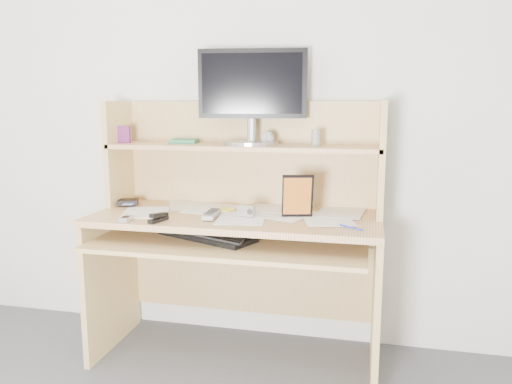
% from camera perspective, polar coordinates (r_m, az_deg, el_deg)
% --- Properties ---
extents(back_wall, '(3.60, 0.04, 2.50)m').
position_cam_1_polar(back_wall, '(2.69, -0.63, 9.29)').
color(back_wall, silver).
rests_on(back_wall, floor).
extents(desk, '(1.40, 0.70, 1.30)m').
position_cam_1_polar(desk, '(2.53, -1.87, -3.46)').
color(desk, tan).
rests_on(desk, floor).
extents(paper_clutter, '(1.32, 0.54, 0.01)m').
position_cam_1_polar(paper_clutter, '(2.44, -2.36, -2.54)').
color(paper_clutter, white).
rests_on(paper_clutter, desk).
extents(keyboard, '(0.51, 0.35, 0.03)m').
position_cam_1_polar(keyboard, '(2.41, -5.65, -4.88)').
color(keyboard, black).
rests_on(keyboard, desk).
extents(tv_remote, '(0.07, 0.20, 0.02)m').
position_cam_1_polar(tv_remote, '(2.39, -5.10, -2.53)').
color(tv_remote, gray).
rests_on(tv_remote, paper_clutter).
extents(flip_phone, '(0.04, 0.08, 0.02)m').
position_cam_1_polar(flip_phone, '(2.37, -14.59, -2.87)').
color(flip_phone, '#B6B6B9').
rests_on(flip_phone, paper_clutter).
extents(stapler, '(0.06, 0.12, 0.04)m').
position_cam_1_polar(stapler, '(2.33, -11.11, -2.79)').
color(stapler, black).
rests_on(stapler, paper_clutter).
extents(wallet, '(0.12, 0.11, 0.03)m').
position_cam_1_polar(wallet, '(2.75, -14.41, -1.11)').
color(wallet, black).
rests_on(wallet, paper_clutter).
extents(sticky_note_pad, '(0.10, 0.10, 0.01)m').
position_cam_1_polar(sticky_note_pad, '(2.54, -3.67, -2.03)').
color(sticky_note_pad, yellow).
rests_on(sticky_note_pad, desk).
extents(digital_camera, '(0.09, 0.05, 0.05)m').
position_cam_1_polar(digital_camera, '(2.38, -1.12, -2.14)').
color(digital_camera, '#A5A5A7').
rests_on(digital_camera, paper_clutter).
extents(game_case, '(0.15, 0.05, 0.20)m').
position_cam_1_polar(game_case, '(2.34, 4.77, -0.45)').
color(game_case, black).
rests_on(game_case, paper_clutter).
extents(blue_pen, '(0.10, 0.09, 0.01)m').
position_cam_1_polar(blue_pen, '(2.18, 10.79, -4.00)').
color(blue_pen, '#1829B4').
rests_on(blue_pen, paper_clutter).
extents(card_box, '(0.07, 0.03, 0.09)m').
position_cam_1_polar(card_box, '(2.74, -14.84, 6.37)').
color(card_box, '#AA1628').
rests_on(card_box, desk).
extents(shelf_book, '(0.17, 0.21, 0.02)m').
position_cam_1_polar(shelf_book, '(2.69, -8.20, 5.79)').
color(shelf_book, '#2D7242').
rests_on(shelf_book, desk).
extents(chip_stack_a, '(0.05, 0.05, 0.06)m').
position_cam_1_polar(chip_stack_a, '(2.54, 1.01, 6.07)').
color(chip_stack_a, black).
rests_on(chip_stack_a, desk).
extents(chip_stack_b, '(0.05, 0.05, 0.07)m').
position_cam_1_polar(chip_stack_b, '(2.54, 1.41, 6.18)').
color(chip_stack_b, white).
rests_on(chip_stack_b, desk).
extents(chip_stack_c, '(0.05, 0.05, 0.05)m').
position_cam_1_polar(chip_stack_c, '(2.52, 1.59, 5.98)').
color(chip_stack_c, black).
rests_on(chip_stack_c, desk).
extents(chip_stack_d, '(0.06, 0.06, 0.08)m').
position_cam_1_polar(chip_stack_d, '(2.47, 6.86, 6.18)').
color(chip_stack_d, white).
rests_on(chip_stack_d, desk).
extents(monitor, '(0.55, 0.27, 0.48)m').
position_cam_1_polar(monitor, '(2.55, -0.44, 11.15)').
color(monitor, '#A7A7AC').
rests_on(monitor, desk).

